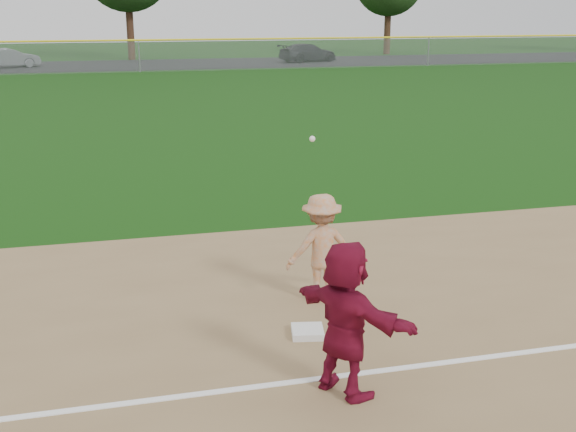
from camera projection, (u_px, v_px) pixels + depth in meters
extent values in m
plane|color=#113A0B|center=(317.00, 348.00, 9.06)|extent=(160.00, 160.00, 0.00)
cube|color=white|center=(337.00, 376.00, 8.31)|extent=(60.00, 0.10, 0.01)
cube|color=black|center=(136.00, 65.00, 51.84)|extent=(120.00, 10.00, 0.01)
cube|color=white|center=(308.00, 332.00, 9.35)|extent=(0.48, 0.48, 0.09)
imported|color=maroon|center=(346.00, 319.00, 7.75)|extent=(1.26, 1.67, 1.76)
imported|color=slate|center=(9.00, 58.00, 49.33)|extent=(4.15, 2.71, 1.29)
imported|color=black|center=(308.00, 53.00, 54.51)|extent=(4.98, 3.32, 1.34)
imported|color=#A2A2A5|center=(321.00, 248.00, 10.27)|extent=(1.05, 0.63, 1.58)
sphere|color=white|center=(312.00, 139.00, 8.99)|extent=(0.08, 0.08, 0.08)
plane|color=#999EA0|center=(139.00, 56.00, 45.98)|extent=(110.00, 0.00, 110.00)
cylinder|color=yellow|center=(138.00, 40.00, 45.70)|extent=(110.00, 0.12, 0.12)
cylinder|color=gray|center=(139.00, 56.00, 45.98)|extent=(0.08, 0.08, 2.00)
cylinder|color=gray|center=(428.00, 51.00, 50.71)|extent=(0.08, 0.08, 2.00)
cylinder|color=#341F13|center=(130.00, 33.00, 56.38)|extent=(0.56, 0.56, 4.10)
cylinder|color=#352113|center=(387.00, 33.00, 62.86)|extent=(0.56, 0.56, 3.64)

